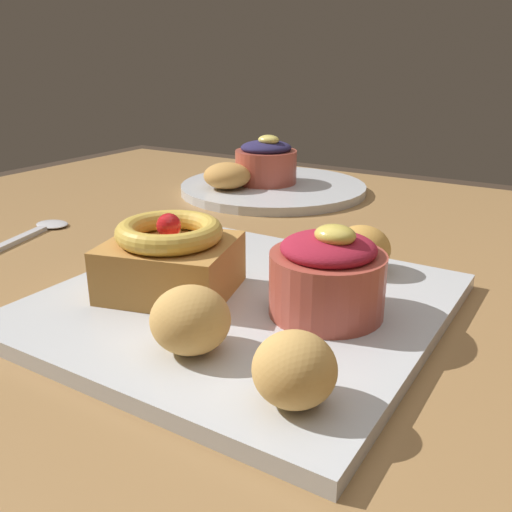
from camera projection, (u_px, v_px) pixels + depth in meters
name	position (u px, v px, depth m)	size (l,w,h in m)	color
dining_table	(345.00, 385.00, 0.51)	(1.34, 0.93, 0.73)	olive
front_plate	(243.00, 304.00, 0.43)	(0.29, 0.29, 0.01)	silver
cake_slice	(171.00, 258.00, 0.43)	(0.12, 0.11, 0.06)	#B77F3D
berry_ramekin	(327.00, 275.00, 0.40)	(0.08, 0.08, 0.07)	#B24C3D
fritter_front	(295.00, 369.00, 0.30)	(0.05, 0.05, 0.04)	tan
fritter_middle	(190.00, 320.00, 0.35)	(0.05, 0.05, 0.04)	tan
fritter_back	(362.00, 249.00, 0.48)	(0.05, 0.05, 0.04)	gold
back_plate	(273.00, 188.00, 0.81)	(0.27, 0.27, 0.01)	silver
back_ramekin	(266.00, 162.00, 0.80)	(0.09, 0.09, 0.07)	#B24C3D
back_pastry	(227.00, 176.00, 0.77)	(0.07, 0.07, 0.04)	#C68E47
spoon	(37.00, 231.00, 0.63)	(0.05, 0.12, 0.00)	silver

